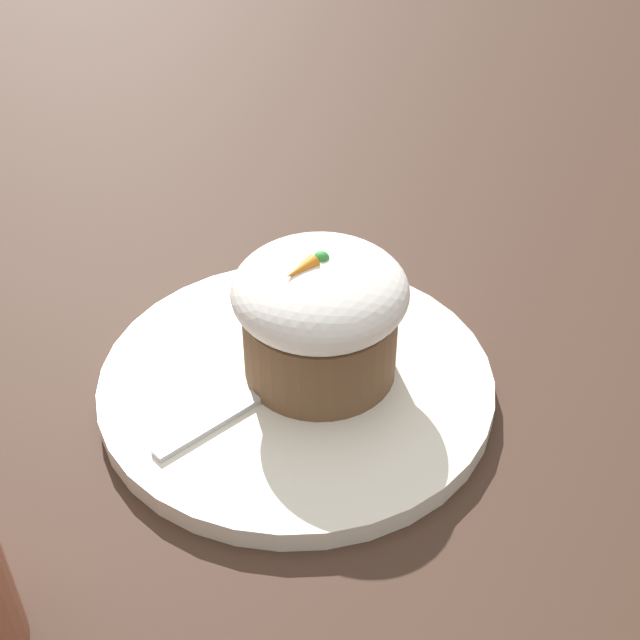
{
  "coord_description": "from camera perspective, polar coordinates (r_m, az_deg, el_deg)",
  "views": [
    {
      "loc": [
        0.27,
        0.33,
        0.4
      ],
      "look_at": [
        -0.02,
        0.01,
        0.06
      ],
      "focal_mm": 50.0,
      "sensor_mm": 36.0,
      "label": 1
    }
  ],
  "objects": [
    {
      "name": "carrot_cake",
      "position": [
        0.55,
        -0.0,
        0.43
      ],
      "size": [
        0.11,
        0.11,
        0.09
      ],
      "color": "brown",
      "rests_on": "dessert_plate"
    },
    {
      "name": "spoon",
      "position": [
        0.57,
        -3.35,
        -4.0
      ],
      "size": [
        0.12,
        0.03,
        0.01
      ],
      "color": "silver",
      "rests_on": "dessert_plate"
    },
    {
      "name": "ground_plane",
      "position": [
        0.58,
        -1.5,
        -4.6
      ],
      "size": [
        4.0,
        4.0,
        0.0
      ],
      "primitive_type": "plane",
      "color": "#3D281E"
    },
    {
      "name": "dessert_plate",
      "position": [
        0.58,
        -1.51,
        -4.08
      ],
      "size": [
        0.25,
        0.25,
        0.01
      ],
      "color": "white",
      "rests_on": "ground_plane"
    }
  ]
}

